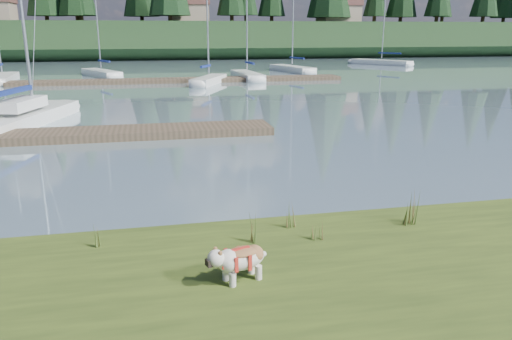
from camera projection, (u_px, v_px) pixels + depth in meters
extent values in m
plane|color=#7B96A2|center=(157.00, 83.00, 39.42)|extent=(200.00, 200.00, 0.00)
cube|color=black|center=(150.00, 40.00, 79.23)|extent=(200.00, 20.00, 5.00)
cylinder|color=silver|center=(233.00, 279.00, 7.25)|extent=(0.11, 0.11, 0.22)
cylinder|color=silver|center=(226.00, 273.00, 7.43)|extent=(0.11, 0.11, 0.22)
cylinder|color=silver|center=(259.00, 272.00, 7.46)|extent=(0.11, 0.11, 0.22)
cylinder|color=silver|center=(251.00, 267.00, 7.64)|extent=(0.11, 0.11, 0.22)
ellipsoid|color=silver|center=(243.00, 259.00, 7.39)|extent=(0.80, 0.57, 0.34)
ellipsoid|color=#946137|center=(243.00, 252.00, 7.36)|extent=(0.58, 0.48, 0.12)
ellipsoid|color=silver|center=(216.00, 258.00, 7.15)|extent=(0.32, 0.33, 0.25)
cube|color=black|center=(209.00, 263.00, 7.11)|extent=(0.11, 0.14, 0.10)
cube|color=white|center=(27.00, 119.00, 21.76)|extent=(3.54, 7.51, 0.70)
ellipsoid|color=white|center=(63.00, 107.00, 25.28)|extent=(2.07, 2.35, 0.70)
cube|color=navy|center=(10.00, 92.00, 20.36)|extent=(1.07, 3.27, 0.20)
cube|color=white|center=(20.00, 104.00, 21.16)|extent=(1.83, 2.88, 0.45)
cube|color=#4C3D2C|center=(62.00, 135.00, 18.79)|extent=(16.00, 2.00, 0.30)
cube|color=#4C3D2C|center=(183.00, 80.00, 39.78)|extent=(26.00, 2.20, 0.30)
cube|color=white|center=(3.00, 79.00, 39.67)|extent=(2.12, 6.90, 0.70)
ellipsoid|color=white|center=(10.00, 76.00, 42.80)|extent=(1.64, 1.97, 0.70)
cube|color=white|center=(101.00, 74.00, 44.62)|extent=(4.01, 6.38, 0.70)
ellipsoid|color=white|center=(89.00, 72.00, 47.06)|extent=(2.00, 2.16, 0.70)
cylinder|color=silver|center=(96.00, 9.00, 43.12)|extent=(0.12, 0.12, 9.96)
cube|color=navy|center=(104.00, 61.00, 43.63)|extent=(1.25, 2.38, 0.20)
cube|color=white|center=(209.00, 81.00, 38.32)|extent=(3.47, 5.70, 0.70)
ellipsoid|color=white|center=(219.00, 78.00, 40.99)|extent=(1.76, 1.91, 0.70)
cylinder|color=silver|center=(207.00, 13.00, 36.96)|extent=(0.12, 0.12, 8.91)
cube|color=navy|center=(206.00, 66.00, 37.27)|extent=(1.10, 2.14, 0.20)
cube|color=white|center=(247.00, 76.00, 42.32)|extent=(1.82, 6.56, 0.70)
ellipsoid|color=white|center=(238.00, 73.00, 45.34)|extent=(1.51, 1.84, 0.70)
cylinder|color=silver|center=(247.00, 8.00, 40.82)|extent=(0.12, 0.12, 9.97)
cube|color=navy|center=(250.00, 63.00, 41.18)|extent=(0.34, 2.59, 0.20)
cube|color=white|center=(292.00, 70.00, 49.83)|extent=(3.04, 7.03, 0.70)
ellipsoid|color=white|center=(276.00, 67.00, 52.83)|extent=(1.87, 2.16, 0.70)
cylinder|color=silver|center=(293.00, 8.00, 48.25)|extent=(0.12, 0.12, 10.57)
cube|color=navy|center=(297.00, 58.00, 48.70)|extent=(0.80, 2.70, 0.20)
cube|color=white|center=(381.00, 63.00, 60.22)|extent=(5.55, 7.21, 0.70)
ellipsoid|color=white|center=(355.00, 62.00, 62.75)|extent=(2.49, 2.61, 0.70)
cylinder|color=silver|center=(385.00, 9.00, 58.56)|extent=(0.12, 0.12, 11.19)
cube|color=navy|center=(390.00, 53.00, 59.21)|extent=(1.81, 2.60, 0.20)
cone|color=#475B23|center=(250.00, 229.00, 8.72)|extent=(0.03, 0.03, 0.50)
cone|color=brown|center=(257.00, 233.00, 8.69)|extent=(0.03, 0.03, 0.40)
cone|color=#475B23|center=(253.00, 227.00, 8.76)|extent=(0.03, 0.03, 0.55)
cone|color=brown|center=(258.00, 233.00, 8.75)|extent=(0.03, 0.03, 0.35)
cone|color=#475B23|center=(252.00, 232.00, 8.66)|extent=(0.03, 0.03, 0.45)
cone|color=#475B23|center=(286.00, 214.00, 9.42)|extent=(0.03, 0.03, 0.49)
cone|color=brown|center=(293.00, 218.00, 9.39)|extent=(0.03, 0.03, 0.39)
cone|color=#475B23|center=(289.00, 212.00, 9.46)|extent=(0.03, 0.03, 0.54)
cone|color=brown|center=(294.00, 218.00, 9.44)|extent=(0.03, 0.03, 0.34)
cone|color=#475B23|center=(289.00, 217.00, 9.36)|extent=(0.03, 0.03, 0.44)
cone|color=#475B23|center=(405.00, 212.00, 9.56)|extent=(0.03, 0.03, 0.50)
cone|color=brown|center=(412.00, 215.00, 9.53)|extent=(0.03, 0.03, 0.40)
cone|color=#475B23|center=(407.00, 210.00, 9.59)|extent=(0.03, 0.03, 0.55)
cone|color=brown|center=(412.00, 215.00, 9.58)|extent=(0.03, 0.03, 0.35)
cone|color=#475B23|center=(408.00, 214.00, 9.50)|extent=(0.03, 0.03, 0.45)
cone|color=#475B23|center=(95.00, 236.00, 8.53)|extent=(0.03, 0.03, 0.43)
cone|color=brown|center=(101.00, 239.00, 8.49)|extent=(0.03, 0.03, 0.34)
cone|color=#475B23|center=(99.00, 234.00, 8.56)|extent=(0.03, 0.03, 0.47)
cone|color=brown|center=(104.00, 239.00, 8.54)|extent=(0.03, 0.03, 0.30)
cone|color=#475B23|center=(96.00, 239.00, 8.46)|extent=(0.03, 0.03, 0.38)
cone|color=#475B23|center=(313.00, 231.00, 8.87)|extent=(0.03, 0.03, 0.33)
cone|color=brown|center=(320.00, 234.00, 8.83)|extent=(0.03, 0.03, 0.26)
cone|color=#475B23|center=(316.00, 229.00, 8.90)|extent=(0.03, 0.03, 0.36)
cone|color=brown|center=(321.00, 233.00, 8.88)|extent=(0.03, 0.03, 0.23)
cone|color=#475B23|center=(316.00, 233.00, 8.80)|extent=(0.03, 0.03, 0.29)
cone|color=#475B23|center=(411.00, 208.00, 9.61)|extent=(0.03, 0.03, 0.59)
cone|color=brown|center=(417.00, 212.00, 9.58)|extent=(0.03, 0.03, 0.48)
cone|color=#475B23|center=(413.00, 206.00, 9.64)|extent=(0.03, 0.03, 0.65)
cone|color=brown|center=(418.00, 212.00, 9.64)|extent=(0.03, 0.03, 0.42)
cone|color=#475B23|center=(414.00, 211.00, 9.55)|extent=(0.03, 0.03, 0.53)
cube|color=#33281C|center=(195.00, 238.00, 9.64)|extent=(60.00, 0.50, 0.14)
cylinder|color=#382619|center=(81.00, 17.00, 75.35)|extent=(0.60, 0.60, 1.80)
cylinder|color=#382619|center=(170.00, 17.00, 72.33)|extent=(0.60, 0.60, 1.80)
cylinder|color=#382619|center=(246.00, 18.00, 78.53)|extent=(0.60, 0.60, 1.80)
cylinder|color=#382619|center=(329.00, 18.00, 79.28)|extent=(0.60, 0.60, 1.80)
cylinder|color=#382619|center=(400.00, 19.00, 84.94)|extent=(0.60, 0.60, 1.80)
cylinder|color=#382619|center=(483.00, 19.00, 83.80)|extent=(0.60, 0.60, 1.80)
cube|color=gray|center=(188.00, 15.00, 77.51)|extent=(6.00, 5.00, 2.80)
cube|color=brown|center=(188.00, 0.00, 76.95)|extent=(6.30, 5.30, 1.40)
cube|color=gray|center=(338.00, 15.00, 80.49)|extent=(6.00, 5.00, 2.80)
cube|color=brown|center=(339.00, 1.00, 79.92)|extent=(6.30, 5.30, 1.40)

